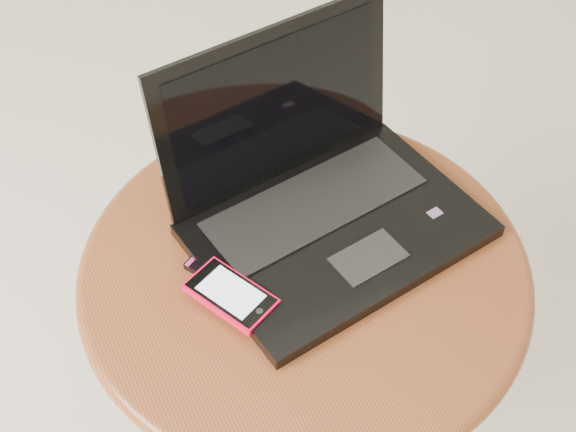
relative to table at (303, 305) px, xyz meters
name	(u,v)px	position (x,y,z in m)	size (l,w,h in m)	color
table	(303,305)	(0.00, 0.00, 0.00)	(0.56, 0.56, 0.45)	brown
laptop	(319,194)	(0.05, 0.06, 0.14)	(0.38, 0.32, 0.23)	black
phone_black	(234,271)	(-0.09, 0.02, 0.10)	(0.11, 0.13, 0.01)	black
phone_pink	(231,295)	(-0.11, -0.02, 0.11)	(0.10, 0.12, 0.01)	#F30832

